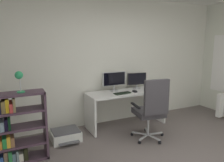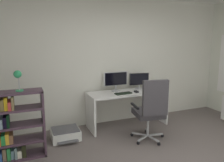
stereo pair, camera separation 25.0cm
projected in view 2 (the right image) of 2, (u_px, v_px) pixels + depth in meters
name	position (u px, v px, depth m)	size (l,w,h in m)	color
wall_back	(111.00, 61.00, 4.76)	(5.56, 0.10, 2.68)	silver
desk	(127.00, 100.00, 4.60)	(1.65, 0.62, 0.74)	white
monitor_main	(116.00, 80.00, 4.58)	(0.52, 0.18, 0.40)	#B2B5B7
monitor_secondary	(139.00, 80.00, 4.80)	(0.43, 0.18, 0.35)	#B2B5B7
keyboard	(123.00, 93.00, 4.38)	(0.34, 0.13, 0.02)	black
computer_mouse	(136.00, 92.00, 4.49)	(0.06, 0.10, 0.03)	black
office_chair	(151.00, 109.00, 3.83)	(0.63, 0.64, 1.15)	#B7BABC
bookshelf	(15.00, 128.00, 3.31)	(0.72, 0.31, 1.05)	#45303F
desk_lamp	(18.00, 76.00, 3.21)	(0.12, 0.11, 0.31)	#2BA060
printer	(65.00, 134.00, 4.03)	(0.51, 0.50, 0.20)	silver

